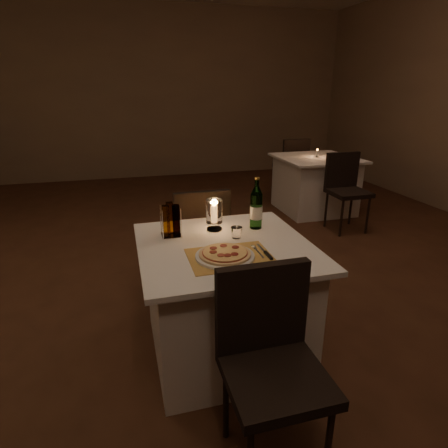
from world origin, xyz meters
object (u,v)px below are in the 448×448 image
object	(u,v)px
plate	(225,256)
water_bottle	(256,208)
pizza	(225,253)
tumbler	(236,233)
chair_far	(200,232)
chair_near	(269,348)
main_table	(225,299)
hurricane_candle	(214,212)
neighbor_table_right	(315,184)

from	to	relation	value
plate	water_bottle	distance (m)	0.52
plate	pizza	distance (m)	0.02
tumbler	chair_far	bearing A→B (deg)	98.49
chair_near	water_bottle	world-z (taller)	water_bottle
main_table	pizza	world-z (taller)	pizza
chair_far	hurricane_candle	size ratio (longest dim) A/B	4.47
chair_far	pizza	world-z (taller)	chair_far
chair_far	plate	world-z (taller)	chair_far
plate	tumbler	world-z (taller)	tumbler
chair_near	neighbor_table_right	size ratio (longest dim) A/B	0.90
tumbler	neighbor_table_right	size ratio (longest dim) A/B	0.07
tumbler	water_bottle	xyz separation A→B (m)	(0.17, 0.14, 0.10)
plate	neighbor_table_right	size ratio (longest dim) A/B	0.32
main_table	plate	bearing A→B (deg)	-105.52
chair_far	water_bottle	xyz separation A→B (m)	(0.27, -0.50, 0.33)
main_table	chair_near	xyz separation A→B (m)	(0.00, -0.71, 0.18)
chair_near	tumbler	xyz separation A→B (m)	(0.09, 0.79, 0.23)
tumbler	hurricane_candle	bearing A→B (deg)	118.80
pizza	tumbler	distance (m)	0.30
chair_near	water_bottle	xyz separation A→B (m)	(0.27, 0.93, 0.33)
main_table	neighbor_table_right	distance (m)	3.20
chair_far	neighbor_table_right	xyz separation A→B (m)	(1.97, 1.81, -0.18)
pizza	hurricane_candle	size ratio (longest dim) A/B	1.39
chair_near	neighbor_table_right	world-z (taller)	chair_near
water_bottle	hurricane_candle	world-z (taller)	water_bottle
tumbler	hurricane_candle	xyz separation A→B (m)	(-0.10, 0.17, 0.08)
hurricane_candle	tumbler	bearing A→B (deg)	-61.20
water_bottle	hurricane_candle	size ratio (longest dim) A/B	1.67
chair_near	pizza	world-z (taller)	chair_near
hurricane_candle	chair_far	bearing A→B (deg)	89.89
chair_near	hurricane_candle	world-z (taller)	hurricane_candle
main_table	chair_near	world-z (taller)	chair_near
tumbler	pizza	bearing A→B (deg)	-119.35
chair_far	neighbor_table_right	distance (m)	2.68
plate	tumbler	distance (m)	0.30
chair_near	plate	world-z (taller)	chair_near
water_bottle	hurricane_candle	bearing A→B (deg)	171.73
chair_far	hurricane_candle	xyz separation A→B (m)	(-0.00, -0.46, 0.31)
plate	neighbor_table_right	bearing A→B (deg)	53.20
tumbler	plate	bearing A→B (deg)	-119.31
plate	neighbor_table_right	distance (m)	3.39
main_table	hurricane_candle	distance (m)	0.55
main_table	chair_far	size ratio (longest dim) A/B	1.11
chair_near	neighbor_table_right	xyz separation A→B (m)	(1.97, 3.23, -0.18)
main_table	water_bottle	size ratio (longest dim) A/B	2.98
hurricane_candle	neighbor_table_right	world-z (taller)	hurricane_candle
tumbler	hurricane_candle	world-z (taller)	hurricane_candle
pizza	neighbor_table_right	bearing A→B (deg)	53.20
plate	pizza	world-z (taller)	pizza
chair_near	chair_far	bearing A→B (deg)	90.00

